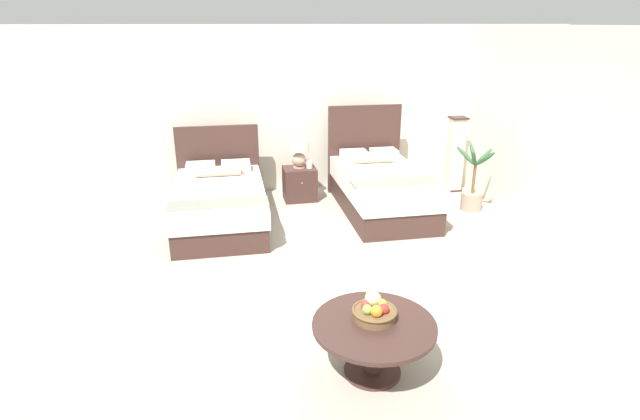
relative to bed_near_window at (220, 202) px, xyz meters
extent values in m
cube|color=#A89F8E|center=(1.14, -1.76, -0.31)|extent=(9.49, 9.82, 0.02)
cube|color=silver|center=(1.14, 1.35, 0.97)|extent=(9.49, 0.12, 2.54)
cube|color=silver|center=(4.08, -1.36, 0.97)|extent=(0.12, 5.42, 2.54)
cube|color=#3E2722|center=(0.00, -0.08, -0.15)|extent=(1.18, 2.06, 0.30)
cube|color=silver|center=(0.00, -0.08, 0.12)|extent=(1.23, 2.10, 0.23)
cube|color=#3E2722|center=(0.02, 0.96, 0.27)|extent=(1.22, 0.09, 1.15)
cube|color=silver|center=(-0.24, 0.68, 0.30)|extent=(0.42, 0.31, 0.14)
cube|color=white|center=(0.27, 0.67, 0.30)|extent=(0.42, 0.31, 0.14)
cylinder|color=tan|center=(0.01, 0.43, 0.31)|extent=(0.63, 0.16, 0.15)
cube|color=gray|center=(-0.02, -0.73, 0.24)|extent=(1.21, 0.37, 0.01)
cube|color=#3E2722|center=(2.27, -0.08, -0.14)|extent=(1.12, 2.01, 0.33)
cube|color=silver|center=(2.27, -0.08, 0.17)|extent=(1.16, 2.05, 0.28)
cube|color=#3E2722|center=(2.30, 0.94, 0.39)|extent=(1.16, 0.09, 1.38)
cube|color=silver|center=(2.05, 0.65, 0.37)|extent=(0.39, 0.31, 0.14)
cube|color=white|center=(2.53, 0.64, 0.37)|extent=(0.39, 0.31, 0.14)
cylinder|color=tan|center=(2.28, 0.41, 0.38)|extent=(0.60, 0.16, 0.15)
cube|color=gray|center=(2.26, -0.58, 0.31)|extent=(1.14, 0.37, 0.01)
cube|color=#3E2722|center=(1.21, 0.70, -0.05)|extent=(0.49, 0.40, 0.51)
sphere|color=tan|center=(1.21, 0.49, 0.03)|extent=(0.02, 0.02, 0.02)
cylinder|color=tan|center=(1.21, 0.72, 0.22)|extent=(0.18, 0.18, 0.02)
ellipsoid|color=tan|center=(1.21, 0.72, 0.33)|extent=(0.22, 0.22, 0.21)
cylinder|color=#99844C|center=(1.21, 0.72, 0.45)|extent=(0.02, 0.02, 0.04)
cylinder|color=#EAE9C4|center=(1.21, 0.72, 0.55)|extent=(0.30, 0.30, 0.15)
cylinder|color=silver|center=(1.36, 0.66, 0.27)|extent=(0.09, 0.09, 0.12)
torus|color=silver|center=(1.36, 0.66, 0.33)|extent=(0.09, 0.09, 0.01)
cylinder|color=#3E2722|center=(1.09, -3.41, -0.29)|extent=(0.45, 0.45, 0.02)
cylinder|color=#3E2722|center=(1.09, -3.41, -0.09)|extent=(0.13, 0.13, 0.42)
cylinder|color=#3E2722|center=(1.09, -3.41, 0.13)|extent=(0.94, 0.94, 0.04)
cylinder|color=brown|center=(1.11, -3.36, 0.19)|extent=(0.33, 0.33, 0.07)
torus|color=brown|center=(1.11, -3.36, 0.23)|extent=(0.35, 0.35, 0.02)
sphere|color=#81AF4A|center=(1.04, -3.38, 0.26)|extent=(0.08, 0.08, 0.08)
sphere|color=orange|center=(1.10, -3.43, 0.26)|extent=(0.09, 0.09, 0.09)
sphere|color=red|center=(1.16, -3.40, 0.26)|extent=(0.08, 0.08, 0.08)
sphere|color=#8AA83F|center=(1.17, -3.33, 0.26)|extent=(0.08, 0.08, 0.08)
sphere|color=beige|center=(1.11, -3.28, 0.28)|extent=(0.13, 0.13, 0.13)
sphere|color=#B3352F|center=(1.05, -3.31, 0.26)|extent=(0.07, 0.07, 0.07)
sphere|color=#88A84B|center=(1.16, -3.06, 0.19)|extent=(0.07, 0.07, 0.07)
cube|color=#372724|center=(3.72, 0.65, -0.28)|extent=(0.26, 0.26, 0.03)
cube|color=beige|center=(3.72, 0.65, 0.30)|extent=(0.22, 0.22, 1.14)
cube|color=#372724|center=(3.72, 0.65, 0.88)|extent=(0.26, 0.26, 0.02)
cylinder|color=gray|center=(3.59, -0.24, -0.17)|extent=(0.31, 0.31, 0.26)
cylinder|color=brown|center=(3.59, -0.24, 0.17)|extent=(0.04, 0.04, 0.42)
ellipsoid|color=#335F3C|center=(3.71, -0.24, 0.49)|extent=(0.28, 0.07, 0.27)
ellipsoid|color=#335F3C|center=(3.61, -0.11, 0.51)|extent=(0.09, 0.31, 0.31)
ellipsoid|color=#335F3C|center=(3.48, -0.15, 0.49)|extent=(0.27, 0.24, 0.30)
ellipsoid|color=#335F3C|center=(3.52, -0.31, 0.49)|extent=(0.20, 0.19, 0.29)
ellipsoid|color=#335F3C|center=(3.64, -0.40, 0.50)|extent=(0.14, 0.36, 0.32)
camera|label=1|loc=(0.03, -6.45, 2.27)|focal=27.86mm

